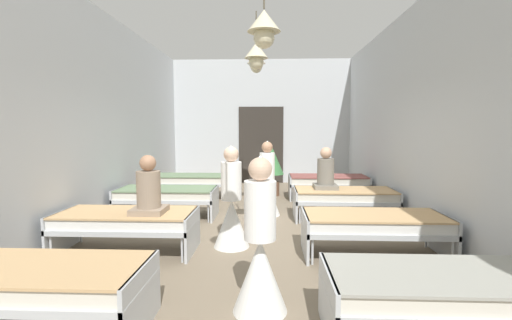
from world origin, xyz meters
name	(u,v)px	position (x,y,z in m)	size (l,w,h in m)	color
ground_plane	(252,236)	(0.00, 0.00, -0.05)	(6.11, 11.28, 0.10)	#7A6B56
room_shell	(255,117)	(0.00, 1.20, 1.94)	(5.91, 10.88, 3.87)	silver
bed_left_row_0	(34,281)	(-1.71, -2.85, 0.44)	(1.90, 0.84, 0.57)	#B7BCC1
bed_right_row_0	(444,289)	(1.71, -2.85, 0.44)	(1.90, 0.84, 0.57)	#B7BCC1
bed_left_row_1	(127,221)	(-1.71, -0.95, 0.44)	(1.90, 0.84, 0.57)	#B7BCC1
bed_right_row_1	(374,224)	(1.71, -0.95, 0.44)	(1.90, 0.84, 0.57)	#B7BCC1
bed_left_row_2	(167,195)	(-1.71, 0.95, 0.44)	(1.90, 0.84, 0.57)	#B7BCC1
bed_right_row_2	(344,196)	(1.71, 0.95, 0.44)	(1.90, 0.84, 0.57)	#B7BCC1
bed_left_row_3	(190,180)	(-1.71, 2.85, 0.44)	(1.90, 0.84, 0.57)	#B7BCC1
bed_right_row_3	(328,181)	(1.71, 2.85, 0.44)	(1.90, 0.84, 0.57)	#B7BCC1
nurse_near_aisle	(260,257)	(0.21, -2.45, 0.53)	(0.52, 0.52, 1.49)	white
nurse_mid_aisle	(267,189)	(0.23, 1.19, 0.53)	(0.52, 0.52, 1.49)	white
nurse_far_aisle	(231,211)	(-0.26, -0.68, 0.53)	(0.52, 0.52, 1.49)	white
patient_seated_primary	(326,173)	(1.36, 1.01, 0.87)	(0.44, 0.44, 0.80)	slate
patient_seated_secondary	(149,192)	(-1.36, -1.02, 0.87)	(0.44, 0.44, 0.80)	gray
potted_plant	(272,165)	(0.34, 3.22, 0.79)	(0.61, 0.61, 1.27)	brown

